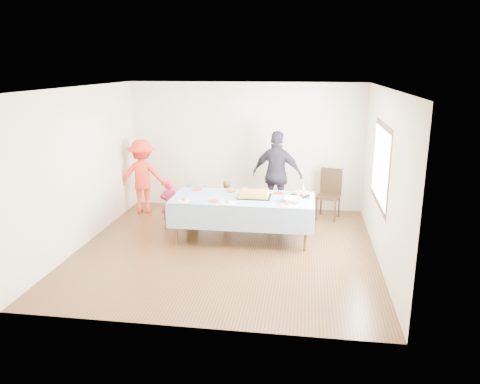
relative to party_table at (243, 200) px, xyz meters
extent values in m
plane|color=#472A14|center=(-0.21, -0.52, -0.72)|extent=(5.00, 5.00, 0.00)
cube|color=beige|center=(-0.21, 1.98, 0.63)|extent=(5.00, 0.04, 2.70)
cube|color=beige|center=(-0.21, -3.02, 0.63)|extent=(5.00, 0.04, 2.70)
cube|color=beige|center=(-2.71, -0.52, 0.63)|extent=(0.04, 5.00, 2.70)
cube|color=beige|center=(2.29, -0.52, 0.63)|extent=(0.04, 5.00, 2.70)
cube|color=white|center=(-0.21, -0.52, 1.98)|extent=(5.00, 5.00, 0.04)
cube|color=#472B16|center=(2.26, -0.32, 0.78)|extent=(0.03, 1.75, 1.35)
cylinder|color=brown|center=(-1.12, -0.42, -0.36)|extent=(0.06, 0.06, 0.73)
cylinder|color=brown|center=(1.12, -0.42, -0.36)|extent=(0.06, 0.06, 0.73)
cylinder|color=brown|center=(-1.12, 0.42, -0.36)|extent=(0.06, 0.06, 0.73)
cylinder|color=brown|center=(1.12, 0.42, -0.36)|extent=(0.06, 0.06, 0.73)
cube|color=brown|center=(0.00, 0.00, 0.03)|extent=(2.40, 1.00, 0.04)
cube|color=silver|center=(0.00, 0.00, 0.05)|extent=(2.50, 1.10, 0.01)
cube|color=black|center=(0.20, 0.05, 0.06)|extent=(0.59, 0.45, 0.02)
cube|color=#E2D356|center=(0.20, 0.05, 0.11)|extent=(0.50, 0.37, 0.07)
cube|color=#AC6427|center=(0.20, 0.05, 0.15)|extent=(0.50, 0.37, 0.01)
cylinder|color=black|center=(1.01, 0.22, 0.06)|extent=(0.34, 0.34, 0.02)
sphere|color=tan|center=(1.10, 0.22, 0.12)|extent=(0.08, 0.08, 0.08)
sphere|color=tan|center=(1.05, 0.30, 0.12)|extent=(0.08, 0.08, 0.08)
sphere|color=tan|center=(0.96, 0.30, 0.12)|extent=(0.08, 0.08, 0.08)
sphere|color=tan|center=(0.92, 0.22, 0.12)|extent=(0.08, 0.08, 0.08)
sphere|color=tan|center=(0.96, 0.15, 0.12)|extent=(0.08, 0.08, 0.08)
sphere|color=tan|center=(1.05, 0.15, 0.12)|extent=(0.08, 0.08, 0.08)
sphere|color=tan|center=(1.01, 0.22, 0.12)|extent=(0.08, 0.08, 0.08)
imported|color=silver|center=(0.88, -0.18, 0.09)|extent=(0.32, 0.32, 0.08)
cone|color=white|center=(1.05, 0.46, 0.14)|extent=(0.11, 0.11, 0.18)
cylinder|color=red|center=(-0.93, 0.39, 0.06)|extent=(0.20, 0.20, 0.01)
cylinder|color=red|center=(-0.27, 0.37, 0.06)|extent=(0.20, 0.20, 0.01)
cylinder|color=red|center=(-0.02, 0.45, 0.06)|extent=(0.18, 0.18, 0.01)
cylinder|color=red|center=(0.61, 0.35, 0.06)|extent=(0.18, 0.18, 0.01)
cylinder|color=red|center=(-0.46, -0.32, 0.06)|extent=(0.18, 0.18, 0.01)
cylinder|color=white|center=(-0.98, -0.38, 0.06)|extent=(0.20, 0.20, 0.01)
cylinder|color=white|center=(-0.21, -0.40, 0.06)|extent=(0.24, 0.24, 0.01)
cylinder|color=white|center=(0.79, -0.39, 0.06)|extent=(0.21, 0.21, 0.01)
cylinder|color=black|center=(1.33, 1.26, -0.50)|extent=(0.04, 0.04, 0.45)
cylinder|color=black|center=(1.69, 1.16, -0.50)|extent=(0.04, 0.04, 0.45)
cylinder|color=black|center=(1.42, 1.62, -0.50)|extent=(0.04, 0.04, 0.45)
cylinder|color=black|center=(1.79, 1.53, -0.50)|extent=(0.04, 0.04, 0.45)
cube|color=black|center=(1.56, 1.39, -0.25)|extent=(0.54, 0.54, 0.05)
cube|color=black|center=(1.61, 1.59, 0.03)|extent=(0.44, 0.15, 0.52)
imported|color=#B51643|center=(-1.47, 0.38, -0.25)|extent=(0.39, 0.30, 0.95)
imported|color=#2A7F45|center=(-1.10, 0.65, -0.31)|extent=(0.43, 0.30, 0.84)
imported|color=tan|center=(-0.50, 1.09, -0.33)|extent=(0.46, 0.41, 0.80)
imported|color=red|center=(-2.31, 1.30, 0.05)|extent=(1.08, 0.73, 1.55)
imported|color=#2A2735|center=(0.51, 1.35, 0.17)|extent=(1.12, 0.69, 1.78)
camera|label=1|loc=(1.08, -7.87, 2.33)|focal=35.00mm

